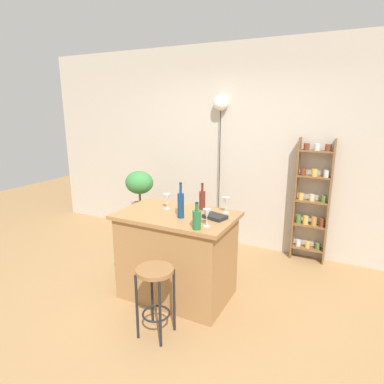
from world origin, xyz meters
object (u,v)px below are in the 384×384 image
object	(u,v)px
potted_plant	(140,190)
spice_shelf	(312,200)
plant_stool	(141,232)
wine_glass_center	(226,202)
bottle_sauce_amber	(197,219)
bar_stool	(155,286)
pendant_globe_light	(221,105)
bottle_olive_oil	(202,200)
bottle_soda_blue	(181,205)
wine_glass_right	(207,214)
wine_glass_left	(167,198)
cookbook	(215,217)

from	to	relation	value
potted_plant	spice_shelf	bearing A→B (deg)	14.66
spice_shelf	plant_stool	size ratio (longest dim) A/B	4.07
wine_glass_center	bottle_sauce_amber	bearing A→B (deg)	-96.58
bar_stool	pendant_globe_light	xyz separation A→B (m)	(-0.31, 2.18, 1.51)
plant_stool	bottle_olive_oil	bearing A→B (deg)	-27.66
bottle_soda_blue	wine_glass_center	bearing A→B (deg)	45.32
wine_glass_right	pendant_globe_light	bearing A→B (deg)	108.61
bottle_sauce_amber	wine_glass_right	bearing A→B (deg)	64.41
potted_plant	bottle_olive_oil	distance (m)	1.47
wine_glass_left	cookbook	xyz separation A→B (m)	(0.58, -0.06, -0.10)
bottle_sauce_amber	bottle_olive_oil	distance (m)	0.58
plant_stool	wine_glass_center	size ratio (longest dim) A/B	2.40
spice_shelf	wine_glass_center	size ratio (longest dim) A/B	9.76
bar_stool	wine_glass_center	world-z (taller)	wine_glass_center
bar_stool	potted_plant	xyz separation A→B (m)	(-1.26, 1.56, 0.36)
potted_plant	wine_glass_center	size ratio (longest dim) A/B	4.30
plant_stool	wine_glass_center	distance (m)	1.89
plant_stool	bottle_soda_blue	distance (m)	1.79
bottle_soda_blue	wine_glass_left	distance (m)	0.33
bar_stool	wine_glass_right	bearing A→B (deg)	58.13
bottle_soda_blue	wine_glass_left	world-z (taller)	bottle_soda_blue
bar_stool	bottle_soda_blue	world-z (taller)	bottle_soda_blue
bottle_soda_blue	bottle_olive_oil	size ratio (longest dim) A/B	1.24
potted_plant	bottle_soda_blue	size ratio (longest dim) A/B	2.01
bottle_olive_oil	wine_glass_center	xyz separation A→B (m)	(0.26, 0.00, 0.01)
wine_glass_center	wine_glass_right	xyz separation A→B (m)	(-0.01, -0.45, 0.00)
bottle_sauce_amber	wine_glass_right	distance (m)	0.12
bar_stool	wine_glass_right	world-z (taller)	wine_glass_right
spice_shelf	bottle_soda_blue	world-z (taller)	spice_shelf
bar_stool	potted_plant	world-z (taller)	potted_plant
bottle_sauce_amber	pendant_globe_light	size ratio (longest dim) A/B	0.12
plant_stool	bottle_soda_blue	bearing A→B (deg)	-39.75
bottle_olive_oil	cookbook	size ratio (longest dim) A/B	1.35
spice_shelf	wine_glass_right	size ratio (longest dim) A/B	9.76
potted_plant	wine_glass_center	distance (m)	1.70
wine_glass_center	cookbook	distance (m)	0.24
bottle_sauce_amber	wine_glass_center	xyz separation A→B (m)	(0.06, 0.55, 0.02)
spice_shelf	bottle_soda_blue	size ratio (longest dim) A/B	4.57
spice_shelf	bottle_soda_blue	bearing A→B (deg)	-122.67
bar_stool	wine_glass_left	xyz separation A→B (m)	(-0.32, 0.74, 0.56)
cookbook	bottle_soda_blue	bearing A→B (deg)	-141.49
wine_glass_left	wine_glass_center	distance (m)	0.63
wine_glass_right	wine_glass_center	bearing A→B (deg)	88.29
wine_glass_right	cookbook	distance (m)	0.26
spice_shelf	plant_stool	world-z (taller)	spice_shelf
potted_plant	bottle_olive_oil	xyz separation A→B (m)	(1.29, -0.67, 0.19)
potted_plant	wine_glass_center	world-z (taller)	potted_plant
bottle_soda_blue	pendant_globe_light	xyz separation A→B (m)	(-0.26, 1.63, 0.94)
bar_stool	bottle_soda_blue	bearing A→B (deg)	94.84
bottle_soda_blue	wine_glass_center	xyz separation A→B (m)	(0.34, 0.34, -0.02)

